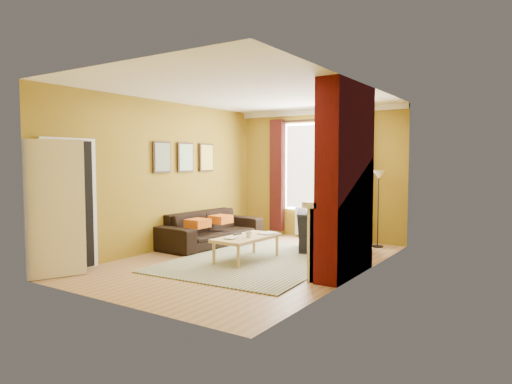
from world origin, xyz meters
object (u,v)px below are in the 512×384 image
sofa (212,228)px  armchair (328,231)px  floor_lamp (379,187)px  wicker_stool (338,234)px  coffee_table (247,239)px

sofa → armchair: (2.22, 0.68, 0.04)m
armchair → floor_lamp: floor_lamp is taller
sofa → wicker_stool: sofa is taller
sofa → floor_lamp: bearing=-57.5°
sofa → floor_lamp: (2.85, 1.59, 0.84)m
coffee_table → wicker_stool: bearing=73.0°
armchair → wicker_stool: armchair is taller
armchair → floor_lamp: (0.63, 0.92, 0.80)m
armchair → floor_lamp: bearing=-150.8°
sofa → floor_lamp: floor_lamp is taller
wicker_stool → floor_lamp: floor_lamp is taller
sofa → floor_lamp: 3.37m
sofa → armchair: 2.32m
armchair → coffee_table: (-0.84, -1.47, -0.00)m
wicker_stool → armchair: bearing=-82.1°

